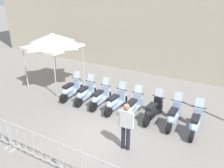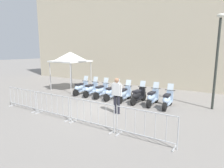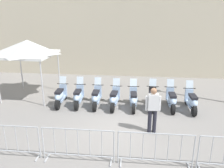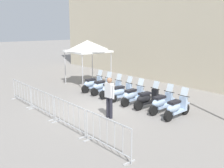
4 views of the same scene
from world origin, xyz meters
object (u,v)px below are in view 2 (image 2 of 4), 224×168
(motorcycle_5, at_px, (138,96))
(motorcycle_7, at_px, (167,100))
(motorcycle_2, at_px, (101,91))
(officer_near_row_end, at_px, (117,94))
(barrier_segment_0, at_px, (22,99))
(barrier_segment_2, at_px, (91,114))
(street_lamp, at_px, (217,52))
(barrier_segment_1, at_px, (52,106))
(motorcycle_1, at_px, (91,89))
(motorcycle_6, at_px, (152,97))
(motorcycle_0, at_px, (81,88))
(motorcycle_4, at_px, (124,94))
(barrier_segment_3, at_px, (145,126))
(motorcycle_3, at_px, (112,92))
(canopy_tent, at_px, (70,57))

(motorcycle_5, height_order, motorcycle_7, same)
(motorcycle_2, height_order, officer_near_row_end, officer_near_row_end)
(motorcycle_2, relative_size, barrier_segment_0, 0.79)
(motorcycle_2, distance_m, barrier_segment_0, 4.61)
(barrier_segment_2, relative_size, officer_near_row_end, 1.26)
(motorcycle_7, distance_m, street_lamp, 3.40)
(barrier_segment_1, xyz_separation_m, barrier_segment_2, (2.26, 0.08, 0.00))
(motorcycle_1, bearing_deg, barrier_segment_0, -104.96)
(motorcycle_6, bearing_deg, motorcycle_0, -177.36)
(motorcycle_4, distance_m, barrier_segment_0, 5.56)
(barrier_segment_1, bearing_deg, motorcycle_7, 46.59)
(motorcycle_6, bearing_deg, motorcycle_2, -177.13)
(motorcycle_2, bearing_deg, barrier_segment_3, -39.30)
(street_lamp, bearing_deg, motorcycle_7, -148.72)
(motorcycle_3, bearing_deg, motorcycle_1, 179.86)
(barrier_segment_3, distance_m, officer_near_row_end, 3.00)
(motorcycle_2, xyz_separation_m, street_lamp, (6.24, 1.30, 2.49))
(motorcycle_6, distance_m, canopy_tent, 7.28)
(barrier_segment_2, bearing_deg, officer_near_row_end, 91.40)
(motorcycle_4, xyz_separation_m, canopy_tent, (-5.25, 0.80, 2.06))
(motorcycle_1, height_order, barrier_segment_3, motorcycle_1)
(officer_near_row_end, bearing_deg, motorcycle_1, 148.60)
(motorcycle_3, height_order, barrier_segment_0, motorcycle_3)
(motorcycle_3, bearing_deg, barrier_segment_0, -124.05)
(motorcycle_7, relative_size, canopy_tent, 0.59)
(street_lamp, bearing_deg, barrier_segment_1, -137.77)
(motorcycle_6, relative_size, canopy_tent, 0.59)
(motorcycle_1, distance_m, motorcycle_4, 2.56)
(barrier_segment_3, bearing_deg, officer_near_row_end, 140.91)
(motorcycle_0, xyz_separation_m, officer_near_row_end, (4.20, -2.00, 0.53))
(motorcycle_2, bearing_deg, barrier_segment_1, -85.88)
(barrier_segment_1, height_order, canopy_tent, canopy_tent)
(motorcycle_0, bearing_deg, motorcycle_3, 1.00)
(motorcycle_0, xyz_separation_m, motorcycle_3, (2.55, 0.04, 0.00))
(motorcycle_3, relative_size, barrier_segment_1, 0.79)
(street_lamp, bearing_deg, motorcycle_2, -168.20)
(motorcycle_1, xyz_separation_m, motorcycle_4, (2.56, 0.03, 0.00))
(motorcycle_4, bearing_deg, canopy_tent, 171.37)
(barrier_segment_2, height_order, officer_near_row_end, officer_near_row_end)
(motorcycle_3, relative_size, motorcycle_5, 1.00)
(motorcycle_0, distance_m, motorcycle_2, 1.70)
(barrier_segment_3, bearing_deg, motorcycle_7, 97.64)
(motorcycle_0, distance_m, motorcycle_6, 5.11)
(barrier_segment_2, bearing_deg, motorcycle_1, 130.38)
(motorcycle_1, distance_m, motorcycle_3, 1.70)
(motorcycle_1, xyz_separation_m, motorcycle_6, (4.26, 0.19, 0.00))
(motorcycle_6, xyz_separation_m, barrier_segment_2, (-0.86, -4.18, 0.07))
(officer_near_row_end, bearing_deg, barrier_segment_1, -137.38)
(motorcycle_2, height_order, street_lamp, street_lamp)
(barrier_segment_0, height_order, officer_near_row_end, officer_near_row_end)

